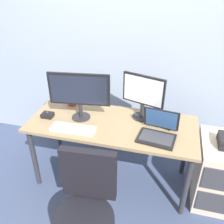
{
  "coord_description": "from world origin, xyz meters",
  "views": [
    {
      "loc": [
        0.48,
        -1.85,
        1.97
      ],
      "look_at": [
        0.0,
        0.0,
        0.83
      ],
      "focal_mm": 38.75,
      "sensor_mm": 36.0,
      "label": 1
    }
  ],
  "objects_px": {
    "monitor_main": "(79,92)",
    "cell_phone": "(170,126)",
    "keyboard": "(73,129)",
    "office_chair": "(86,217)",
    "monitor_side": "(143,94)",
    "laptop": "(158,131)",
    "coffee_mug": "(72,100)",
    "trackball_mouse": "(47,115)",
    "file_cabinet": "(219,172)"
  },
  "relations": [
    {
      "from": "monitor_main",
      "to": "cell_phone",
      "type": "height_order",
      "value": "monitor_main"
    },
    {
      "from": "monitor_main",
      "to": "keyboard",
      "type": "bearing_deg",
      "value": -88.55
    },
    {
      "from": "monitor_main",
      "to": "cell_phone",
      "type": "relative_size",
      "value": 4.03
    },
    {
      "from": "office_chair",
      "to": "monitor_side",
      "type": "height_order",
      "value": "monitor_side"
    },
    {
      "from": "laptop",
      "to": "cell_phone",
      "type": "relative_size",
      "value": 2.42
    },
    {
      "from": "monitor_side",
      "to": "coffee_mug",
      "type": "height_order",
      "value": "monitor_side"
    },
    {
      "from": "monitor_main",
      "to": "cell_phone",
      "type": "distance_m",
      "value": 0.89
    },
    {
      "from": "office_chair",
      "to": "keyboard",
      "type": "distance_m",
      "value": 0.77
    },
    {
      "from": "trackball_mouse",
      "to": "laptop",
      "type": "bearing_deg",
      "value": -2.57
    },
    {
      "from": "laptop",
      "to": "cell_phone",
      "type": "xyz_separation_m",
      "value": [
        0.09,
        0.18,
        -0.05
      ]
    },
    {
      "from": "monitor_main",
      "to": "laptop",
      "type": "height_order",
      "value": "monitor_main"
    },
    {
      "from": "file_cabinet",
      "to": "monitor_side",
      "type": "distance_m",
      "value": 1.02
    },
    {
      "from": "keyboard",
      "to": "file_cabinet",
      "type": "bearing_deg",
      "value": 8.69
    },
    {
      "from": "keyboard",
      "to": "coffee_mug",
      "type": "bearing_deg",
      "value": 113.78
    },
    {
      "from": "laptop",
      "to": "office_chair",
      "type": "bearing_deg",
      "value": -120.51
    },
    {
      "from": "laptop",
      "to": "cell_phone",
      "type": "distance_m",
      "value": 0.21
    },
    {
      "from": "file_cabinet",
      "to": "office_chair",
      "type": "bearing_deg",
      "value": -140.98
    },
    {
      "from": "monitor_main",
      "to": "coffee_mug",
      "type": "relative_size",
      "value": 5.35
    },
    {
      "from": "monitor_main",
      "to": "keyboard",
      "type": "relative_size",
      "value": 1.38
    },
    {
      "from": "monitor_side",
      "to": "coffee_mug",
      "type": "xyz_separation_m",
      "value": [
        -0.76,
        0.07,
        -0.2
      ]
    },
    {
      "from": "monitor_main",
      "to": "coffee_mug",
      "type": "height_order",
      "value": "monitor_main"
    },
    {
      "from": "keyboard",
      "to": "coffee_mug",
      "type": "xyz_separation_m",
      "value": [
        -0.19,
        0.43,
        0.04
      ]
    },
    {
      "from": "monitor_side",
      "to": "trackball_mouse",
      "type": "bearing_deg",
      "value": -165.93
    },
    {
      "from": "file_cabinet",
      "to": "monitor_side",
      "type": "xyz_separation_m",
      "value": [
        -0.78,
        0.16,
        0.64
      ]
    },
    {
      "from": "monitor_side",
      "to": "cell_phone",
      "type": "relative_size",
      "value": 3.09
    },
    {
      "from": "coffee_mug",
      "to": "keyboard",
      "type": "bearing_deg",
      "value": -66.22
    },
    {
      "from": "laptop",
      "to": "monitor_side",
      "type": "bearing_deg",
      "value": 124.09
    },
    {
      "from": "office_chair",
      "to": "trackball_mouse",
      "type": "distance_m",
      "value": 1.06
    },
    {
      "from": "office_chair",
      "to": "laptop",
      "type": "height_order",
      "value": "laptop"
    },
    {
      "from": "keyboard",
      "to": "cell_phone",
      "type": "height_order",
      "value": "keyboard"
    },
    {
      "from": "office_chair",
      "to": "trackball_mouse",
      "type": "height_order",
      "value": "office_chair"
    },
    {
      "from": "file_cabinet",
      "to": "keyboard",
      "type": "bearing_deg",
      "value": -171.31
    },
    {
      "from": "keyboard",
      "to": "cell_phone",
      "type": "relative_size",
      "value": 2.92
    },
    {
      "from": "office_chair",
      "to": "monitor_main",
      "type": "bearing_deg",
      "value": 111.87
    },
    {
      "from": "office_chair",
      "to": "monitor_main",
      "type": "distance_m",
      "value": 1.06
    },
    {
      "from": "trackball_mouse",
      "to": "office_chair",
      "type": "bearing_deg",
      "value": -49.22
    },
    {
      "from": "office_chair",
      "to": "coffee_mug",
      "type": "relative_size",
      "value": 8.59
    },
    {
      "from": "monitor_main",
      "to": "laptop",
      "type": "distance_m",
      "value": 0.8
    },
    {
      "from": "laptop",
      "to": "coffee_mug",
      "type": "bearing_deg",
      "value": 160.22
    },
    {
      "from": "monitor_main",
      "to": "trackball_mouse",
      "type": "relative_size",
      "value": 5.2
    },
    {
      "from": "laptop",
      "to": "trackball_mouse",
      "type": "height_order",
      "value": "laptop"
    },
    {
      "from": "monitor_main",
      "to": "file_cabinet",
      "type": "bearing_deg",
      "value": -0.36
    },
    {
      "from": "office_chair",
      "to": "file_cabinet",
      "type": "bearing_deg",
      "value": 39.02
    },
    {
      "from": "cell_phone",
      "to": "laptop",
      "type": "bearing_deg",
      "value": -94.18
    },
    {
      "from": "keyboard",
      "to": "trackball_mouse",
      "type": "xyz_separation_m",
      "value": [
        -0.33,
        0.14,
        0.01
      ]
    },
    {
      "from": "file_cabinet",
      "to": "coffee_mug",
      "type": "xyz_separation_m",
      "value": [
        -1.53,
        0.23,
        0.44
      ]
    },
    {
      "from": "laptop",
      "to": "coffee_mug",
      "type": "distance_m",
      "value": 1.0
    },
    {
      "from": "file_cabinet",
      "to": "trackball_mouse",
      "type": "xyz_separation_m",
      "value": [
        -1.67,
        -0.06,
        0.41
      ]
    },
    {
      "from": "laptop",
      "to": "trackball_mouse",
      "type": "distance_m",
      "value": 1.08
    },
    {
      "from": "file_cabinet",
      "to": "laptop",
      "type": "height_order",
      "value": "laptop"
    }
  ]
}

